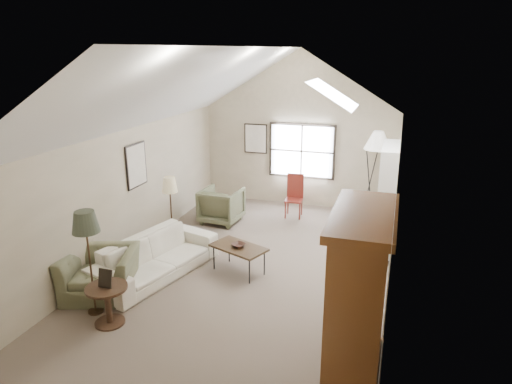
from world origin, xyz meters
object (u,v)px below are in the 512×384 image
(armchair_near, at_px, (100,273))
(armchair_far, at_px, (221,205))
(armoire, at_px, (358,299))
(coffee_table, at_px, (239,259))
(sofa, at_px, (156,257))
(side_chair, at_px, (294,196))
(side_table, at_px, (108,305))

(armchair_near, xyz_separation_m, armchair_far, (0.68, 3.74, 0.03))
(armchair_near, relative_size, armchair_far, 1.29)
(armoire, height_order, coffee_table, armoire)
(sofa, relative_size, coffee_table, 2.45)
(coffee_table, distance_m, side_chair, 3.20)
(armchair_near, height_order, side_chair, side_chair)
(armoire, relative_size, side_table, 3.56)
(armoire, relative_size, sofa, 0.89)
(armchair_near, relative_size, side_chair, 1.12)
(armoire, xyz_separation_m, sofa, (-3.72, 1.66, -0.74))
(sofa, height_order, side_table, sofa)
(coffee_table, relative_size, side_table, 1.63)
(armoire, bearing_deg, coffee_table, 136.38)
(coffee_table, bearing_deg, armchair_far, 118.79)
(sofa, bearing_deg, side_chair, -9.49)
(armchair_near, bearing_deg, side_table, -66.24)
(armchair_near, bearing_deg, armchair_far, 61.06)
(sofa, xyz_separation_m, armchair_near, (-0.55, -0.88, 0.02))
(armchair_far, distance_m, side_table, 4.46)
(coffee_table, bearing_deg, side_chair, 84.74)
(armchair_far, relative_size, side_table, 1.47)
(armchair_far, bearing_deg, side_chair, -147.15)
(armchair_far, bearing_deg, coffee_table, 122.48)
(armchair_far, bearing_deg, sofa, 91.13)
(sofa, relative_size, side_chair, 2.34)
(armchair_near, bearing_deg, sofa, 39.30)
(armoire, height_order, armchair_near, armoire)
(coffee_table, bearing_deg, armoire, -43.62)
(armchair_far, bearing_deg, side_table, 93.33)
(side_table, bearing_deg, armchair_near, 132.38)
(armchair_far, height_order, side_chair, side_chair)
(sofa, xyz_separation_m, armchair_far, (0.13, 2.86, 0.05))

